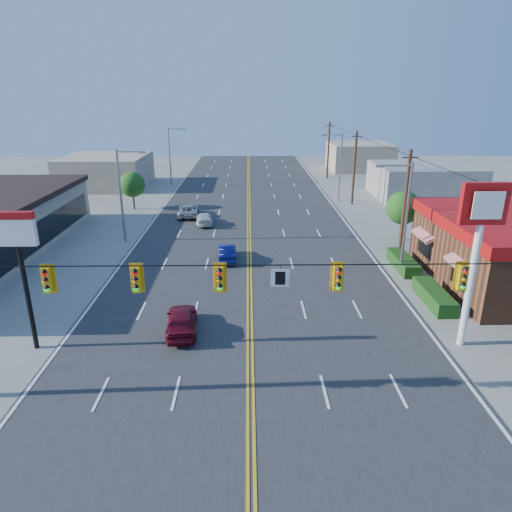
{
  "coord_description": "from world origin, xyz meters",
  "views": [
    {
      "loc": [
        -0.04,
        -16.74,
        12.36
      ],
      "look_at": [
        0.44,
        11.71,
        2.2
      ],
      "focal_mm": 32.0,
      "sensor_mm": 36.0,
      "label": 1
    }
  ],
  "objects_px": {
    "car_white": "(204,219)",
    "kfc_pylon": "(479,233)",
    "pizza_hut_sign": "(20,253)",
    "car_magenta": "(182,321)",
    "car_silver": "(188,211)",
    "signal_span": "(247,291)",
    "car_blue": "(227,253)"
  },
  "relations": [
    {
      "from": "car_white",
      "to": "kfc_pylon",
      "type": "bearing_deg",
      "value": 118.12
    },
    {
      "from": "car_blue",
      "to": "car_magenta",
      "type": "bearing_deg",
      "value": 76.3
    },
    {
      "from": "kfc_pylon",
      "to": "car_silver",
      "type": "bearing_deg",
      "value": 123.35
    },
    {
      "from": "car_magenta",
      "to": "car_blue",
      "type": "distance_m",
      "value": 11.6
    },
    {
      "from": "signal_span",
      "to": "car_magenta",
      "type": "bearing_deg",
      "value": 123.29
    },
    {
      "from": "kfc_pylon",
      "to": "car_white",
      "type": "relative_size",
      "value": 2.17
    },
    {
      "from": "car_magenta",
      "to": "signal_span",
      "type": "bearing_deg",
      "value": 117.63
    },
    {
      "from": "car_white",
      "to": "car_blue",
      "type": "bearing_deg",
      "value": 99.12
    },
    {
      "from": "kfc_pylon",
      "to": "pizza_hut_sign",
      "type": "relative_size",
      "value": 1.24
    },
    {
      "from": "car_blue",
      "to": "car_silver",
      "type": "height_order",
      "value": "car_silver"
    },
    {
      "from": "car_silver",
      "to": "car_white",
      "type": "bearing_deg",
      "value": 117.26
    },
    {
      "from": "signal_span",
      "to": "kfc_pylon",
      "type": "xyz_separation_m",
      "value": [
        11.12,
        4.0,
        1.16
      ]
    },
    {
      "from": "pizza_hut_sign",
      "to": "car_blue",
      "type": "distance_m",
      "value": 16.52
    },
    {
      "from": "pizza_hut_sign",
      "to": "car_blue",
      "type": "relative_size",
      "value": 1.82
    },
    {
      "from": "car_silver",
      "to": "car_magenta",
      "type": "bearing_deg",
      "value": 91.79
    },
    {
      "from": "kfc_pylon",
      "to": "car_white",
      "type": "xyz_separation_m",
      "value": [
        -15.44,
        23.27,
        -5.47
      ]
    },
    {
      "from": "car_blue",
      "to": "kfc_pylon",
      "type": "bearing_deg",
      "value": 130.71
    },
    {
      "from": "signal_span",
      "to": "kfc_pylon",
      "type": "height_order",
      "value": "signal_span"
    },
    {
      "from": "signal_span",
      "to": "pizza_hut_sign",
      "type": "bearing_deg",
      "value": 159.81
    },
    {
      "from": "kfc_pylon",
      "to": "pizza_hut_sign",
      "type": "xyz_separation_m",
      "value": [
        -22.0,
        0.0,
        -0.86
      ]
    },
    {
      "from": "car_silver",
      "to": "signal_span",
      "type": "bearing_deg",
      "value": 97.29
    },
    {
      "from": "signal_span",
      "to": "pizza_hut_sign",
      "type": "distance_m",
      "value": 11.6
    },
    {
      "from": "car_blue",
      "to": "signal_span",
      "type": "bearing_deg",
      "value": 91.57
    },
    {
      "from": "car_blue",
      "to": "car_white",
      "type": "bearing_deg",
      "value": -79.36
    },
    {
      "from": "kfc_pylon",
      "to": "car_blue",
      "type": "bearing_deg",
      "value": 134.64
    },
    {
      "from": "signal_span",
      "to": "car_magenta",
      "type": "relative_size",
      "value": 6.07
    },
    {
      "from": "car_white",
      "to": "car_silver",
      "type": "relative_size",
      "value": 0.86
    },
    {
      "from": "pizza_hut_sign",
      "to": "car_magenta",
      "type": "height_order",
      "value": "pizza_hut_sign"
    },
    {
      "from": "pizza_hut_sign",
      "to": "car_silver",
      "type": "xyz_separation_m",
      "value": [
        4.57,
        26.49,
        -4.55
      ]
    },
    {
      "from": "signal_span",
      "to": "car_silver",
      "type": "height_order",
      "value": "signal_span"
    },
    {
      "from": "car_magenta",
      "to": "car_blue",
      "type": "xyz_separation_m",
      "value": [
        1.97,
        11.43,
        -0.06
      ]
    },
    {
      "from": "car_blue",
      "to": "car_silver",
      "type": "bearing_deg",
      "value": -74.91
    }
  ]
}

